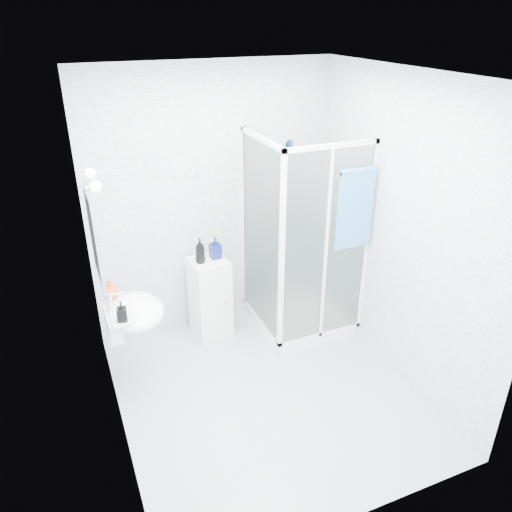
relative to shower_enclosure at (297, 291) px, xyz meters
name	(u,v)px	position (x,y,z in m)	size (l,w,h in m)	color
room	(268,258)	(-0.67, -0.77, 0.85)	(2.40, 2.60, 2.60)	white
shower_enclosure	(297,291)	(0.00, 0.00, 0.00)	(0.90, 0.95, 2.00)	white
wall_basin	(132,313)	(-1.66, -0.32, 0.35)	(0.46, 0.56, 0.35)	white
mirror	(93,236)	(-1.85, -0.32, 1.05)	(0.02, 0.60, 0.70)	white
vanity_lights	(92,180)	(-1.80, -0.32, 1.47)	(0.10, 0.40, 0.08)	silver
wall_hooks	(187,175)	(-0.92, 0.49, 1.17)	(0.23, 0.06, 0.03)	silver
storage_cabinet	(210,298)	(-0.82, 0.27, -0.03)	(0.37, 0.39, 0.83)	white
hand_towel	(355,207)	(0.32, -0.40, 0.99)	(0.34, 0.05, 0.73)	#3587CA
shampoo_bottle_a	(200,251)	(-0.90, 0.26, 0.50)	(0.09, 0.09, 0.24)	black
shampoo_bottle_b	(215,248)	(-0.74, 0.30, 0.49)	(0.10, 0.10, 0.21)	#0E1955
soap_dispenser_orange	(110,289)	(-1.78, -0.14, 0.50)	(0.13, 0.13, 0.17)	#D14A18
soap_dispenser_black	(122,312)	(-1.75, -0.51, 0.50)	(0.07, 0.07, 0.16)	black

